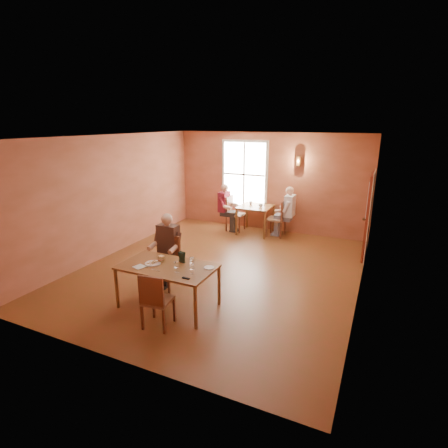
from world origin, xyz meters
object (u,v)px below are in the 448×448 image
at_px(diner_maroon, 235,208).
at_px(chair_diner_maroon, 236,214).
at_px(main_table, 168,286).
at_px(chair_diner_main, 165,263).
at_px(second_table, 255,220).
at_px(diner_main, 164,255).
at_px(diner_white, 277,212).
at_px(chair_empty, 158,299).
at_px(chair_diner_white, 276,218).

bearing_deg(diner_maroon, chair_diner_maroon, 90.00).
relative_size(main_table, chair_diner_main, 1.62).
bearing_deg(main_table, second_table, 90.71).
bearing_deg(main_table, chair_diner_maroon, 98.33).
distance_m(diner_main, diner_maroon, 4.24).
bearing_deg(chair_diner_maroon, diner_white, 90.00).
xyz_separation_m(main_table, chair_empty, (0.20, -0.62, 0.09)).
bearing_deg(diner_maroon, chair_diner_main, 3.27).
relative_size(chair_empty, diner_white, 0.68).
height_order(main_table, chair_diner_white, chair_diner_white).
bearing_deg(chair_diner_maroon, chair_empty, 9.50).
height_order(chair_empty, diner_white, diner_white).
bearing_deg(diner_main, second_table, -95.94).
bearing_deg(diner_white, diner_maroon, 90.00).
xyz_separation_m(diner_white, diner_maroon, (-1.36, 0.00, -0.02)).
relative_size(main_table, second_table, 1.79).
xyz_separation_m(diner_main, diner_maroon, (-0.24, 4.23, -0.01)).
relative_size(diner_white, chair_diner_maroon, 1.34).
bearing_deg(chair_diner_main, chair_diner_maroon, -87.14).
height_order(second_table, chair_diner_white, chair_diner_white).
distance_m(chair_empty, chair_diner_white, 5.48).
height_order(chair_diner_white, diner_maroon, diner_maroon).
distance_m(chair_diner_white, chair_diner_maroon, 1.30).
bearing_deg(chair_diner_white, diner_maroon, 90.00).
distance_m(chair_diner_main, chair_diner_white, 4.34).
relative_size(chair_empty, second_table, 1.02).
bearing_deg(chair_diner_main, diner_main, 90.00).
relative_size(chair_diner_main, chair_empty, 1.08).
bearing_deg(diner_white, chair_diner_maroon, 90.00).
distance_m(main_table, chair_diner_white, 4.89).
height_order(chair_diner_main, diner_main, diner_main).
distance_m(chair_diner_white, diner_white, 0.18).
distance_m(diner_main, chair_empty, 1.44).
distance_m(main_table, diner_maroon, 4.91).
bearing_deg(diner_white, chair_empty, 175.65).
xyz_separation_m(main_table, second_table, (-0.06, 4.85, 0.02)).
bearing_deg(main_table, diner_main, 128.88).
relative_size(chair_diner_main, diner_main, 0.73).
xyz_separation_m(main_table, chair_diner_white, (0.59, 4.85, 0.14)).
relative_size(main_table, diner_main, 1.19).
bearing_deg(chair_empty, diner_main, 112.23).
bearing_deg(diner_white, chair_diner_white, 90.00).
bearing_deg(diner_maroon, chair_diner_white, 90.00).
xyz_separation_m(chair_empty, diner_maroon, (-0.94, 5.47, 0.22)).
bearing_deg(chair_empty, chair_diner_white, 78.52).
xyz_separation_m(main_table, diner_white, (0.62, 4.85, 0.32)).
bearing_deg(second_table, diner_main, -95.94).
distance_m(chair_empty, second_table, 5.47).
height_order(chair_empty, diner_maroon, diner_maroon).
bearing_deg(chair_diner_maroon, chair_diner_main, 2.86).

